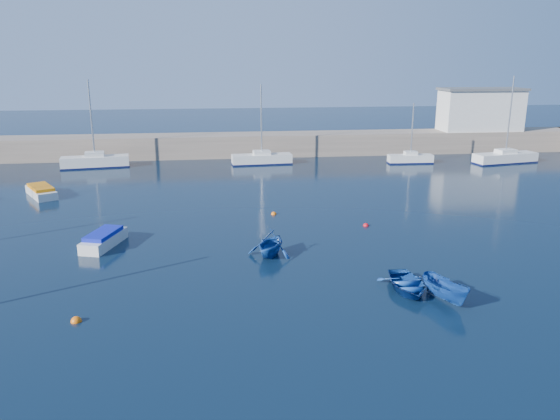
{
  "coord_description": "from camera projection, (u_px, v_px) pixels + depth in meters",
  "views": [
    {
      "loc": [
        -3.57,
        -20.19,
        11.64
      ],
      "look_at": [
        0.72,
        15.23,
        1.6
      ],
      "focal_mm": 35.0,
      "sensor_mm": 36.0,
      "label": 1
    }
  ],
  "objects": [
    {
      "name": "motorboat_2",
      "position": [
        41.0,
        191.0,
        47.1
      ],
      "size": [
        3.63,
        4.74,
        0.94
      ],
      "rotation": [
        0.0,
        0.0,
        0.52
      ],
      "color": "silver",
      "rests_on": "ground"
    },
    {
      "name": "buoy_0",
      "position": [
        76.0,
        322.0,
        24.87
      ],
      "size": [
        0.5,
        0.5,
        0.5
      ],
      "primitive_type": "sphere",
      "color": "orange",
      "rests_on": "ground"
    },
    {
      "name": "buoy_3",
      "position": [
        274.0,
        214.0,
        41.79
      ],
      "size": [
        0.43,
        0.43,
        0.43
      ],
      "primitive_type": "sphere",
      "color": "orange",
      "rests_on": "ground"
    },
    {
      "name": "back_wall",
      "position": [
        244.0,
        145.0,
        66.47
      ],
      "size": [
        96.0,
        4.5,
        2.6
      ],
      "primitive_type": "cube",
      "color": "gray",
      "rests_on": "ground"
    },
    {
      "name": "dinghy_center",
      "position": [
        407.0,
        284.0,
        28.07
      ],
      "size": [
        2.6,
        3.59,
        0.73
      ],
      "primitive_type": "imported",
      "rotation": [
        0.0,
        0.0,
        -0.02
      ],
      "color": "#154091",
      "rests_on": "ground"
    },
    {
      "name": "harbor_office",
      "position": [
        480.0,
        110.0,
        68.91
      ],
      "size": [
        10.0,
        4.0,
        5.0
      ],
      "primitive_type": "cube",
      "color": "silver",
      "rests_on": "back_wall"
    },
    {
      "name": "sailboat_7",
      "position": [
        410.0,
        158.0,
        61.77
      ],
      "size": [
        5.06,
        1.58,
        6.74
      ],
      "rotation": [
        0.0,
        0.0,
        1.54
      ],
      "color": "silver",
      "rests_on": "ground"
    },
    {
      "name": "motorboat_1",
      "position": [
        104.0,
        239.0,
        34.68
      ],
      "size": [
        2.51,
        4.19,
        0.97
      ],
      "rotation": [
        0.0,
        0.0,
        -0.3
      ],
      "color": "silver",
      "rests_on": "ground"
    },
    {
      "name": "sailboat_5",
      "position": [
        95.0,
        161.0,
        59.44
      ],
      "size": [
        7.31,
        3.0,
        9.37
      ],
      "rotation": [
        0.0,
        0.0,
        1.72
      ],
      "color": "silver",
      "rests_on": "ground"
    },
    {
      "name": "ground",
      "position": [
        307.0,
        345.0,
        22.87
      ],
      "size": [
        220.0,
        220.0,
        0.0
      ],
      "primitive_type": "plane",
      "color": "black",
      "rests_on": "ground"
    },
    {
      "name": "buoy_1",
      "position": [
        366.0,
        226.0,
        38.94
      ],
      "size": [
        0.42,
        0.42,
        0.42
      ],
      "primitive_type": "sphere",
      "color": "red",
      "rests_on": "ground"
    },
    {
      "name": "sailboat_6",
      "position": [
        262.0,
        159.0,
        61.26
      ],
      "size": [
        6.81,
        2.38,
        8.78
      ],
      "rotation": [
        0.0,
        0.0,
        1.65
      ],
      "color": "silver",
      "rests_on": "ground"
    },
    {
      "name": "dinghy_left",
      "position": [
        270.0,
        243.0,
        32.86
      ],
      "size": [
        3.77,
        3.96,
        1.62
      ],
      "primitive_type": "imported",
      "rotation": [
        0.0,
        0.0,
        -0.47
      ],
      "color": "#154091",
      "rests_on": "ground"
    },
    {
      "name": "sailboat_8",
      "position": [
        505.0,
        157.0,
        61.94
      ],
      "size": [
        7.67,
        3.41,
        9.65
      ],
      "rotation": [
        0.0,
        0.0,
        1.76
      ],
      "color": "silver",
      "rests_on": "ground"
    },
    {
      "name": "dinghy_right",
      "position": [
        445.0,
        290.0,
        26.75
      ],
      "size": [
        2.03,
        3.27,
        1.18
      ],
      "primitive_type": "imported",
      "rotation": [
        0.0,
        0.0,
        0.31
      ],
      "color": "#154091",
      "rests_on": "ground"
    }
  ]
}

